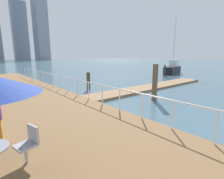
# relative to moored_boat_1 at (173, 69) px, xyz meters

# --- Properties ---
(ground_plane) EXTENTS (300.00, 300.00, 0.00)m
(ground_plane) POSITION_rel_moored_boat_1_xyz_m (-17.86, 3.99, -0.89)
(ground_plane) COLOR #476675
(floating_dock) EXTENTS (15.92, 2.00, 0.18)m
(floating_dock) POSITION_rel_moored_boat_1_xyz_m (-13.40, -5.59, -0.80)
(floating_dock) COLOR #93704C
(floating_dock) RESTS_ON ground_plane
(boardwalk_railing) EXTENTS (0.06, 29.00, 1.08)m
(boardwalk_railing) POSITION_rel_moored_boat_1_xyz_m (-21.01, -6.01, 0.33)
(boardwalk_railing) COLOR white
(boardwalk_railing) RESTS_ON boardwalk
(dock_piling_0) EXTENTS (0.35, 0.35, 2.46)m
(dock_piling_0) POSITION_rel_moored_boat_1_xyz_m (-16.88, -8.48, 0.34)
(dock_piling_0) COLOR brown
(dock_piling_0) RESTS_ON ground_plane
(dock_piling_2) EXTENTS (0.25, 0.25, 1.72)m
(dock_piling_2) POSITION_rel_moored_boat_1_xyz_m (-4.76, -1.51, -0.03)
(dock_piling_2) COLOR #473826
(dock_piling_2) RESTS_ON ground_plane
(dock_piling_3) EXTENTS (0.31, 0.31, 1.55)m
(dock_piling_3) POSITION_rel_moored_boat_1_xyz_m (-18.34, -2.45, -0.11)
(dock_piling_3) COLOR #473826
(dock_piling_3) RESTS_ON ground_plane
(moored_boat_1) EXTENTS (5.15, 2.56, 9.36)m
(moored_boat_1) POSITION_rel_moored_boat_1_xyz_m (0.00, 0.00, 0.00)
(moored_boat_1) COLOR black
(moored_boat_1) RESTS_ON ground_plane
(cafe_chair_0) EXTENTS (0.56, 0.53, 0.90)m
(cafe_chair_0) POSITION_rel_moored_boat_1_xyz_m (-25.38, -10.92, 0.04)
(cafe_chair_0) COLOR #B7B7BC
(cafe_chair_0) RESTS_ON boardwalk
(skyline_tower_4) EXTENTS (10.45, 7.85, 42.44)m
(skyline_tower_4) POSITION_rel_moored_boat_1_xyz_m (5.58, 130.69, 20.33)
(skyline_tower_4) COLOR gray
(skyline_tower_4) RESTS_ON ground_plane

